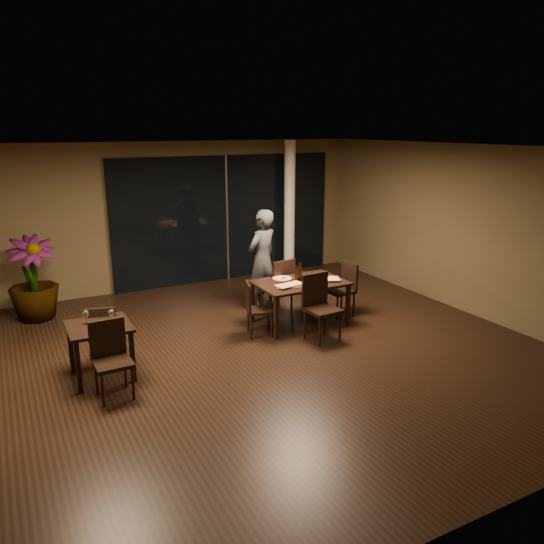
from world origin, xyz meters
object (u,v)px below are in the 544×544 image
(bottle_c, at_px, (299,271))
(side_table, at_px, (99,334))
(bottle_b, at_px, (301,272))
(chair_side_near, at_px, (111,355))
(bottle_a, at_px, (296,274))
(chair_main_near, at_px, (319,303))
(diner, at_px, (262,260))
(chair_main_left, at_px, (255,306))
(chair_main_right, at_px, (344,286))
(chair_side_far, at_px, (103,331))
(chair_main_far, at_px, (280,283))
(main_table, at_px, (300,286))
(potted_plant, at_px, (33,279))

(bottle_c, bearing_deg, side_table, -170.27)
(side_table, height_order, bottle_b, bottle_b)
(chair_side_near, height_order, bottle_a, bottle_a)
(chair_main_near, distance_m, diner, 1.78)
(side_table, relative_size, bottle_c, 2.59)
(diner, bearing_deg, chair_main_left, 34.18)
(bottle_a, bearing_deg, chair_main_right, 1.10)
(chair_main_right, bearing_deg, bottle_a, -90.99)
(chair_main_left, height_order, diner, diner)
(chair_side_far, xyz_separation_m, bottle_a, (3.22, 0.10, 0.40))
(diner, bearing_deg, bottle_c, 79.49)
(chair_main_near, distance_m, bottle_b, 0.82)
(side_table, distance_m, bottle_c, 3.49)
(chair_main_left, bearing_deg, bottle_b, -62.99)
(chair_main_far, relative_size, bottle_b, 3.31)
(main_table, distance_m, chair_side_far, 3.29)
(chair_side_far, relative_size, potted_plant, 0.60)
(chair_main_right, xyz_separation_m, bottle_a, (-1.00, -0.02, 0.36))
(chair_main_near, relative_size, potted_plant, 0.71)
(chair_main_left, distance_m, diner, 1.42)
(chair_main_near, bearing_deg, bottle_c, 79.29)
(chair_side_far, height_order, chair_side_near, chair_side_near)
(chair_main_right, distance_m, chair_side_far, 4.22)
(chair_side_near, relative_size, bottle_a, 3.46)
(main_table, bearing_deg, chair_side_near, -162.56)
(chair_main_near, height_order, chair_side_far, chair_main_near)
(chair_side_near, bearing_deg, chair_side_far, 83.24)
(side_table, distance_m, chair_main_far, 3.51)
(bottle_a, xyz_separation_m, bottle_b, (0.11, 0.03, 0.01))
(side_table, height_order, potted_plant, potted_plant)
(chair_main_right, distance_m, potted_plant, 5.45)
(chair_side_far, xyz_separation_m, bottle_c, (3.32, 0.18, 0.42))
(main_table, height_order, chair_main_right, chair_main_right)
(side_table, relative_size, chair_main_near, 0.76)
(chair_main_left, xyz_separation_m, chair_side_near, (-2.46, -0.94, 0.04))
(chair_main_far, distance_m, chair_main_left, 1.11)
(side_table, xyz_separation_m, diner, (3.20, 1.53, 0.30))
(chair_main_right, bearing_deg, side_table, -85.05)
(bottle_a, height_order, bottle_c, bottle_c)
(bottle_b, bearing_deg, bottle_c, 104.87)
(chair_side_far, xyz_separation_m, diner, (3.09, 1.12, 0.44))
(side_table, bearing_deg, main_table, 8.37)
(chair_main_far, xyz_separation_m, chair_side_far, (-3.22, -0.68, -0.08))
(chair_main_far, xyz_separation_m, bottle_c, (0.10, -0.51, 0.34))
(main_table, xyz_separation_m, potted_plant, (-4.00, 2.34, 0.06))
(chair_main_right, bearing_deg, chair_main_left, -87.28)
(chair_side_far, xyz_separation_m, bottle_b, (3.33, 0.14, 0.41))
(chair_main_far, height_order, potted_plant, potted_plant)
(main_table, distance_m, bottle_a, 0.22)
(side_table, height_order, chair_main_near, chair_main_near)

